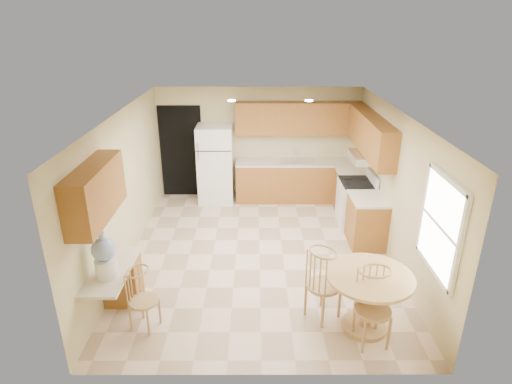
{
  "coord_description": "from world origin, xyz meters",
  "views": [
    {
      "loc": [
        -0.07,
        -6.57,
        3.91
      ],
      "look_at": [
        -0.06,
        0.3,
        1.07
      ],
      "focal_mm": 30.0,
      "sensor_mm": 36.0,
      "label": 1
    }
  ],
  "objects_px": {
    "refrigerator": "(216,164)",
    "dining_table": "(368,294)",
    "stove": "(356,203)",
    "chair_table_b": "(376,306)",
    "water_crock": "(105,257)",
    "chair_table_a": "(325,281)",
    "chair_desk": "(141,298)"
  },
  "relations": [
    {
      "from": "dining_table",
      "to": "chair_table_b",
      "type": "xyz_separation_m",
      "value": [
        -0.0,
        -0.37,
        0.09
      ]
    },
    {
      "from": "water_crock",
      "to": "refrigerator",
      "type": "bearing_deg",
      "value": 76.08
    },
    {
      "from": "chair_table_b",
      "to": "refrigerator",
      "type": "bearing_deg",
      "value": -73.99
    },
    {
      "from": "stove",
      "to": "chair_table_a",
      "type": "height_order",
      "value": "stove"
    },
    {
      "from": "chair_table_b",
      "to": "water_crock",
      "type": "distance_m",
      "value": 3.46
    },
    {
      "from": "chair_table_a",
      "to": "stove",
      "type": "bearing_deg",
      "value": 122.02
    },
    {
      "from": "stove",
      "to": "chair_table_b",
      "type": "distance_m",
      "value": 3.52
    },
    {
      "from": "refrigerator",
      "to": "chair_desk",
      "type": "bearing_deg",
      "value": -97.79
    },
    {
      "from": "chair_table_b",
      "to": "chair_desk",
      "type": "distance_m",
      "value": 2.97
    },
    {
      "from": "chair_table_a",
      "to": "water_crock",
      "type": "relative_size",
      "value": 1.65
    },
    {
      "from": "dining_table",
      "to": "chair_table_b",
      "type": "relative_size",
      "value": 1.08
    },
    {
      "from": "stove",
      "to": "dining_table",
      "type": "distance_m",
      "value": 3.15
    },
    {
      "from": "dining_table",
      "to": "water_crock",
      "type": "xyz_separation_m",
      "value": [
        -3.4,
        0.09,
        0.51
      ]
    },
    {
      "from": "water_crock",
      "to": "dining_table",
      "type": "bearing_deg",
      "value": -1.52
    },
    {
      "from": "refrigerator",
      "to": "dining_table",
      "type": "height_order",
      "value": "refrigerator"
    },
    {
      "from": "stove",
      "to": "water_crock",
      "type": "xyz_separation_m",
      "value": [
        -3.92,
        -3.02,
        0.59
      ]
    },
    {
      "from": "refrigerator",
      "to": "chair_desk",
      "type": "xyz_separation_m",
      "value": [
        -0.6,
        -4.38,
        -0.34
      ]
    },
    {
      "from": "refrigerator",
      "to": "chair_desk",
      "type": "distance_m",
      "value": 4.44
    },
    {
      "from": "stove",
      "to": "chair_table_b",
      "type": "xyz_separation_m",
      "value": [
        -0.52,
        -3.48,
        0.16
      ]
    },
    {
      "from": "stove",
      "to": "chair_table_a",
      "type": "relative_size",
      "value": 1.04
    },
    {
      "from": "water_crock",
      "to": "chair_desk",
      "type": "bearing_deg",
      "value": -18.31
    },
    {
      "from": "chair_table_b",
      "to": "water_crock",
      "type": "height_order",
      "value": "water_crock"
    },
    {
      "from": "refrigerator",
      "to": "dining_table",
      "type": "distance_m",
      "value": 4.93
    },
    {
      "from": "refrigerator",
      "to": "chair_table_a",
      "type": "relative_size",
      "value": 1.65
    },
    {
      "from": "refrigerator",
      "to": "chair_table_a",
      "type": "height_order",
      "value": "refrigerator"
    },
    {
      "from": "chair_table_b",
      "to": "chair_desk",
      "type": "height_order",
      "value": "chair_table_b"
    },
    {
      "from": "chair_desk",
      "to": "refrigerator",
      "type": "bearing_deg",
      "value": -167.28
    },
    {
      "from": "refrigerator",
      "to": "water_crock",
      "type": "distance_m",
      "value": 4.37
    },
    {
      "from": "chair_desk",
      "to": "dining_table",
      "type": "bearing_deg",
      "value": 111.65
    },
    {
      "from": "chair_table_a",
      "to": "chair_desk",
      "type": "xyz_separation_m",
      "value": [
        -2.41,
        -0.21,
        -0.11
      ]
    },
    {
      "from": "chair_desk",
      "to": "water_crock",
      "type": "distance_m",
      "value": 0.71
    },
    {
      "from": "dining_table",
      "to": "chair_desk",
      "type": "distance_m",
      "value": 2.95
    }
  ]
}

